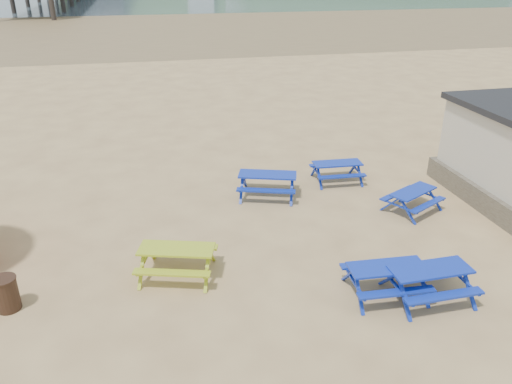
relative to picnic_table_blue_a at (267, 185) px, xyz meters
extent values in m
plane|color=tan|center=(-0.52, -3.24, -0.40)|extent=(400.00, 400.00, 0.00)
plane|color=olive|center=(-0.52, 51.76, -0.40)|extent=(400.00, 400.00, 0.00)
cube|color=#08319D|center=(0.00, 0.00, 0.38)|extent=(2.06, 1.32, 0.05)
cube|color=#08319D|center=(0.20, 0.61, 0.08)|extent=(1.91, 0.87, 0.05)
cube|color=#08319D|center=(-0.20, -0.61, 0.08)|extent=(1.91, 0.87, 0.05)
cube|color=#08319D|center=(2.75, 0.64, 0.30)|extent=(1.76, 0.78, 0.05)
cube|color=#08319D|center=(2.79, 1.22, 0.03)|extent=(1.74, 0.35, 0.05)
cube|color=#08319D|center=(2.72, 0.07, 0.03)|extent=(1.74, 0.35, 0.05)
cube|color=#08319D|center=(4.23, -2.12, 0.27)|extent=(1.77, 1.34, 0.05)
cube|color=#08319D|center=(3.97, -1.62, 0.01)|extent=(1.58, 0.97, 0.05)
cube|color=#08319D|center=(4.48, -2.61, 0.01)|extent=(1.58, 0.97, 0.05)
cube|color=#08319D|center=(1.39, -5.99, 0.34)|extent=(1.86, 0.82, 0.05)
cube|color=#08319D|center=(1.43, -5.39, 0.05)|extent=(1.84, 0.36, 0.05)
cube|color=#08319D|center=(1.36, -6.60, 0.05)|extent=(1.84, 0.36, 0.05)
cube|color=#08319D|center=(2.31, -6.34, 0.37)|extent=(1.91, 0.76, 0.05)
cube|color=#08319D|center=(2.30, -5.71, 0.07)|extent=(1.91, 0.28, 0.05)
cube|color=#08319D|center=(2.32, -6.98, 0.07)|extent=(1.91, 0.28, 0.05)
cube|color=#88B110|center=(-3.37, -4.09, 0.35)|extent=(2.00, 1.24, 0.05)
cube|color=#88B110|center=(-3.19, -3.49, 0.06)|extent=(1.87, 0.79, 0.05)
cube|color=#88B110|center=(-3.55, -4.69, 0.06)|extent=(1.87, 0.79, 0.05)
cylinder|color=#321F14|center=(-7.26, -4.61, 0.00)|extent=(0.53, 0.53, 0.80)
cylinder|color=#321F14|center=(-7.26, -4.61, 0.41)|extent=(0.56, 0.56, 0.04)
ellipsoid|color=#2D4C1E|center=(89.48, 226.76, -10.40)|extent=(264.00, 144.00, 108.00)
camera|label=1|loc=(-3.82, -14.93, 6.84)|focal=35.00mm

